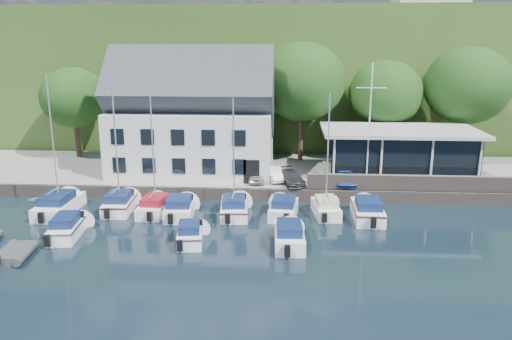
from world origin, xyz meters
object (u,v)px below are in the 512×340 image
at_px(boat_r1_3, 180,206).
at_px(boat_r1_5, 284,206).
at_px(car_blue, 345,177).
at_px(flagpole, 369,125).
at_px(car_dgrey, 291,177).
at_px(boat_r1_0, 54,150).
at_px(car_white, 274,173).
at_px(boat_r1_2, 153,158).
at_px(dinghy_1, 15,252).
at_px(boat_r2_2, 190,232).
at_px(boat_r1_7, 368,208).
at_px(car_silver, 258,175).
at_px(harbor_building, 193,123).
at_px(boat_r2_0, 67,225).
at_px(club_pavilion, 398,152).
at_px(boat_r1_4, 234,157).
at_px(boat_r2_3, 289,233).
at_px(boat_r1_6, 328,159).
at_px(boat_r1_1, 116,151).

distance_m(boat_r1_3, boat_r1_5, 7.54).
relative_size(car_blue, flagpole, 0.36).
height_order(car_dgrey, boat_r1_0, boat_r1_0).
bearing_deg(boat_r1_3, boat_r1_0, 174.63).
height_order(car_white, boat_r1_2, boat_r1_2).
distance_m(boat_r1_2, dinghy_1, 11.06).
bearing_deg(boat_r2_2, boat_r1_7, 14.92).
xyz_separation_m(car_silver, boat_r1_3, (-5.28, -6.08, -0.80)).
relative_size(harbor_building, boat_r2_0, 2.44).
height_order(car_white, car_dgrey, car_white).
xyz_separation_m(club_pavilion, boat_r1_7, (-3.81, -8.65, -2.27)).
height_order(boat_r1_0, boat_r2_2, boat_r1_0).
relative_size(boat_r1_4, boat_r2_3, 1.41).
bearing_deg(boat_r1_4, car_white, 61.35).
bearing_deg(boat_r1_6, boat_r2_0, -170.11).
bearing_deg(boat_r1_4, flagpole, 22.41).
relative_size(harbor_building, car_white, 4.15).
distance_m(car_white, boat_r1_7, 9.44).
bearing_deg(boat_r1_7, boat_r1_1, 179.04).
xyz_separation_m(car_blue, boat_r1_4, (-8.57, -5.23, 2.74)).
bearing_deg(boat_r1_0, boat_r2_2, -25.11).
bearing_deg(boat_r1_0, car_white, 22.51).
distance_m(car_white, boat_r1_0, 17.27).
bearing_deg(club_pavilion, boat_r2_0, -150.96).
bearing_deg(boat_r2_3, boat_r2_2, 178.42).
height_order(car_silver, dinghy_1, car_silver).
bearing_deg(dinghy_1, boat_r1_1, 60.88).
bearing_deg(boat_r1_5, boat_r1_6, 12.04).
xyz_separation_m(flagpole, boat_r1_7, (-0.69, -5.58, -5.12)).
bearing_deg(car_silver, boat_r1_6, -41.93).
relative_size(flagpole, boat_r1_3, 1.70).
relative_size(harbor_building, boat_r2_2, 3.09).
bearing_deg(boat_r1_3, harbor_building, 89.33).
distance_m(boat_r1_3, boat_r2_0, 7.77).
relative_size(boat_r2_0, boat_r2_3, 0.96).
bearing_deg(car_silver, boat_r1_0, -154.73).
bearing_deg(car_white, boat_r2_0, -159.01).
xyz_separation_m(flagpole, boat_r1_3, (-14.20, -5.85, -5.15)).
distance_m(boat_r1_0, boat_r1_4, 12.97).
relative_size(boat_r1_3, boat_r2_2, 1.23).
height_order(car_white, boat_r2_3, car_white).
xyz_separation_m(car_dgrey, boat_r1_2, (-9.99, -5.00, 2.65)).
relative_size(boat_r1_1, boat_r2_0, 1.55).
height_order(harbor_building, boat_r2_0, harbor_building).
bearing_deg(boat_r2_3, boat_r1_3, 146.33).
xyz_separation_m(boat_r1_0, boat_r2_2, (10.73, -4.97, -4.09)).
bearing_deg(dinghy_1, boat_r1_6, 17.10).
relative_size(car_silver, boat_r1_1, 0.35).
distance_m(car_dgrey, boat_r1_0, 18.24).
xyz_separation_m(boat_r1_2, boat_r1_4, (5.84, -0.02, 0.14)).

